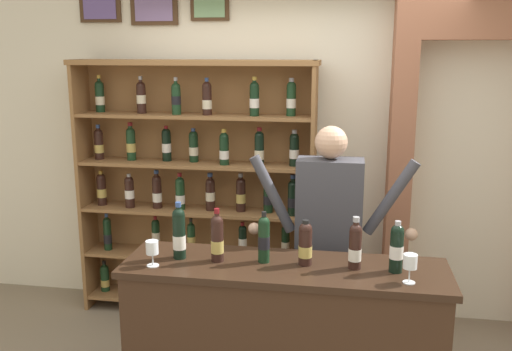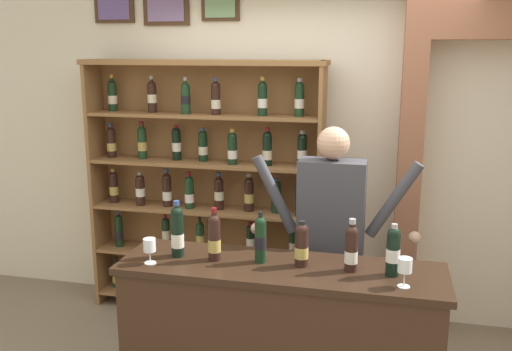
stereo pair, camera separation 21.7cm
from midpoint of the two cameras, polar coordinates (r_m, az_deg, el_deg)
The scene contains 13 objects.
back_wall at distance 4.56m, azimuth 5.97°, elevation 5.50°, with size 12.00×0.19×3.16m.
wine_shelf at distance 4.54m, azimuth -3.78°, elevation -0.84°, with size 1.94×0.33×2.08m.
archway_doorway at distance 4.48m, azimuth 24.15°, elevation 3.18°, with size 1.31×0.45×2.62m.
tasting_counter at distance 3.40m, azimuth 4.32°, elevation -16.77°, with size 1.84×0.53×0.96m.
shopkeeper at distance 3.66m, azimuth 9.37°, elevation -5.13°, with size 1.10×0.22×1.69m.
tasting_bottle_bianco at distance 3.29m, azimuth -6.17°, elevation -5.72°, with size 0.08×0.08×0.34m.
tasting_bottle_super_tuscan at distance 3.21m, azimuth -2.36°, elevation -6.35°, with size 0.07×0.07×0.31m.
tasting_bottle_riserva at distance 3.19m, azimuth 2.43°, elevation -6.47°, with size 0.07×0.07×0.30m.
tasting_bottle_prosecco at distance 3.16m, azimuth 6.67°, elevation -7.03°, with size 0.08×0.08×0.26m.
tasting_bottle_vin_santo at distance 3.13m, azimuth 11.72°, elevation -7.28°, with size 0.07×0.07×0.30m.
tasting_bottle_chianti at distance 3.12m, azimuth 15.82°, elevation -7.41°, with size 0.07×0.07×0.29m.
wine_glass_center at distance 3.00m, azimuth 17.02°, elevation -8.94°, with size 0.07×0.07×0.16m.
wine_glass_right at distance 3.21m, azimuth -8.92°, elevation -7.23°, with size 0.07×0.07×0.15m.
Camera 2 is at (0.68, -2.90, 2.16)m, focal length 39.13 mm.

